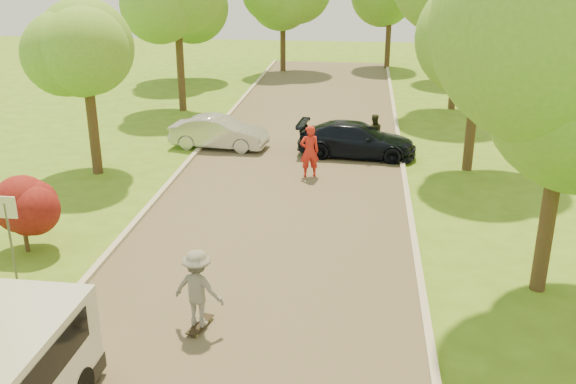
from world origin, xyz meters
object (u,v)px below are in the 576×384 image
at_px(skateboarder, 198,288).
at_px(longboard, 200,325).
at_px(person_striped, 309,151).
at_px(street_sign, 7,220).
at_px(silver_sedan, 219,132).
at_px(dark_sedan, 357,140).
at_px(person_olive, 374,133).

bearing_deg(skateboarder, longboard, 117.14).
bearing_deg(person_striped, longboard, 65.44).
distance_m(street_sign, skateboarder, 5.32).
bearing_deg(silver_sedan, dark_sedan, -88.55).
bearing_deg(silver_sedan, person_olive, -81.16).
relative_size(skateboarder, person_striped, 0.91).
bearing_deg(person_olive, street_sign, 46.49).
relative_size(longboard, person_olive, 0.60).
bearing_deg(street_sign, skateboarder, -18.02).
distance_m(street_sign, longboard, 5.49).
bearing_deg(silver_sedan, person_striped, -122.28).
height_order(silver_sedan, person_olive, person_olive).
height_order(person_striped, person_olive, person_striped).
distance_m(silver_sedan, dark_sedan, 5.62).
bearing_deg(person_striped, street_sign, 36.24).
bearing_deg(skateboarder, person_olive, -92.22).
height_order(skateboarder, person_olive, skateboarder).
distance_m(street_sign, person_striped, 10.70).
height_order(silver_sedan, person_striped, person_striped).
bearing_deg(longboard, silver_sedan, -66.12).
bearing_deg(dark_sedan, longboard, 171.72).
distance_m(skateboarder, person_striped, 10.24).
bearing_deg(silver_sedan, skateboarder, -163.01).
xyz_separation_m(longboard, person_olive, (3.72, 13.58, 0.67)).
bearing_deg(longboard, skateboarder, -62.86).
xyz_separation_m(dark_sedan, person_striped, (-1.62, -2.70, 0.27)).
bearing_deg(longboard, street_sign, -4.92).
relative_size(dark_sedan, person_striped, 2.45).
height_order(street_sign, person_olive, street_sign).
distance_m(street_sign, person_olive, 14.83).
relative_size(street_sign, longboard, 2.38).
bearing_deg(longboard, dark_sedan, -90.35).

